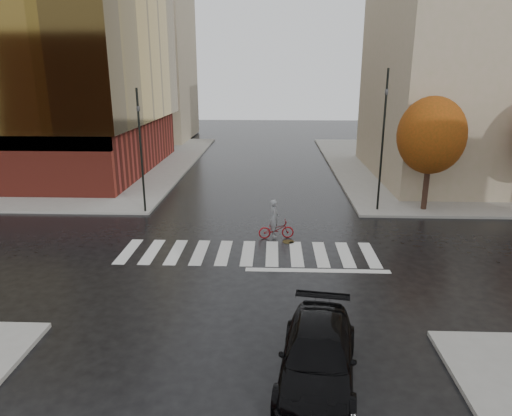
{
  "coord_description": "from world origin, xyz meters",
  "views": [
    {
      "loc": [
        1.13,
        -18.74,
        7.92
      ],
      "look_at": [
        0.35,
        0.99,
        2.0
      ],
      "focal_mm": 32.0,
      "sensor_mm": 36.0,
      "label": 1
    }
  ],
  "objects_px": {
    "sedan": "(318,356)",
    "traffic_light_nw": "(140,144)",
    "traffic_light_ne": "(383,130)",
    "fire_hydrant": "(105,187)",
    "cyclist": "(275,225)"
  },
  "relations": [
    {
      "from": "fire_hydrant",
      "to": "cyclist",
      "type": "bearing_deg",
      "value": -33.69
    },
    {
      "from": "traffic_light_nw",
      "to": "fire_hydrant",
      "type": "relative_size",
      "value": 8.34
    },
    {
      "from": "sedan",
      "to": "cyclist",
      "type": "relative_size",
      "value": 2.46
    },
    {
      "from": "traffic_light_nw",
      "to": "fire_hydrant",
      "type": "distance_m",
      "value": 6.27
    },
    {
      "from": "cyclist",
      "to": "traffic_light_nw",
      "type": "relative_size",
      "value": 0.29
    },
    {
      "from": "sedan",
      "to": "traffic_light_ne",
      "type": "distance_m",
      "value": 16.72
    },
    {
      "from": "sedan",
      "to": "traffic_light_ne",
      "type": "xyz_separation_m",
      "value": [
        4.91,
        15.47,
        4.06
      ]
    },
    {
      "from": "cyclist",
      "to": "fire_hydrant",
      "type": "relative_size",
      "value": 2.38
    },
    {
      "from": "traffic_light_nw",
      "to": "traffic_light_ne",
      "type": "height_order",
      "value": "traffic_light_ne"
    },
    {
      "from": "cyclist",
      "to": "fire_hydrant",
      "type": "distance_m",
      "value": 13.52
    },
    {
      "from": "sedan",
      "to": "traffic_light_nw",
      "type": "xyz_separation_m",
      "value": [
        -8.65,
        14.55,
        3.35
      ]
    },
    {
      "from": "sedan",
      "to": "traffic_light_nw",
      "type": "distance_m",
      "value": 17.25
    },
    {
      "from": "sedan",
      "to": "cyclist",
      "type": "bearing_deg",
      "value": 104.2
    },
    {
      "from": "traffic_light_ne",
      "to": "fire_hydrant",
      "type": "height_order",
      "value": "traffic_light_ne"
    },
    {
      "from": "sedan",
      "to": "traffic_light_nw",
      "type": "relative_size",
      "value": 0.7
    }
  ]
}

